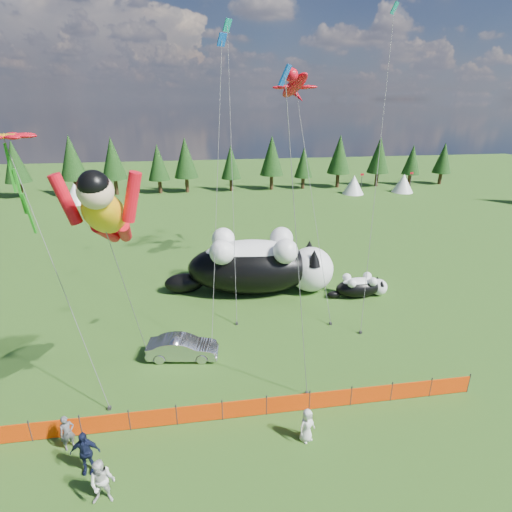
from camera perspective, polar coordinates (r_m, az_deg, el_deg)
The scene contains 18 objects.
ground at distance 21.75m, azimuth -2.66°, elevation -16.61°, with size 160.00×160.00×0.00m, color #0D3609.
safety_fence at distance 19.15m, azimuth -1.65°, elevation -20.91°, with size 22.06×0.06×1.10m.
tree_line at distance 62.78m, azimuth -7.26°, elevation 12.69°, with size 90.00×4.00×8.00m, color black, non-canonical shape.
festival_tents at distance 59.65m, azimuth 3.79°, elevation 9.82°, with size 50.00×3.20×2.80m, color white, non-canonical shape.
cat_large at distance 29.25m, azimuth 0.45°, elevation -1.17°, with size 12.52×5.36×4.52m.
cat_small at distance 30.00m, azimuth 14.79°, elevation -4.20°, with size 4.52×1.63×1.63m.
car at distance 22.94m, azimuth -10.44°, elevation -12.76°, with size 1.35×3.88×1.28m, color #B6B5BA.
spectator_a at distance 19.31m, azimuth -25.35°, elevation -21.86°, with size 0.58×0.38×1.58m, color #505155.
spectator_b at distance 16.92m, azimuth -21.10°, elevation -27.93°, with size 0.91×0.53×1.86m, color silver.
spectator_c at distance 18.04m, azimuth -23.23°, elevation -24.40°, with size 1.11×0.57×1.89m, color #131934.
spectator_e at distance 18.15m, azimuth 7.27°, elevation -22.86°, with size 0.76×0.49×1.56m, color silver.
superhero_kite at distance 16.12m, azimuth -20.72°, elevation 5.72°, with size 4.48×6.46×11.93m.
gecko_kite at distance 31.59m, azimuth 5.52°, elevation 23.05°, with size 3.82×12.82×17.10m.
flower_kite at distance 22.46m, azimuth -32.31°, elevation 13.83°, with size 5.73×6.79×13.43m.
diamond_kite_a at distance 23.86m, azimuth -5.00°, elevation 25.77°, with size 1.98×5.49×17.32m.
diamond_kite_b at distance 30.08m, azimuth 18.90°, elevation 28.37°, with size 3.97×8.03×20.39m.
diamond_kite_c at distance 16.94m, azimuth 4.31°, elevation 22.59°, with size 1.54×2.16×15.10m.
diamond_kite_d at distance 29.19m, azimuth -4.04°, elevation 28.40°, with size 0.99×7.69×19.18m.
Camera 1 is at (-1.62, -17.05, 13.41)m, focal length 28.00 mm.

